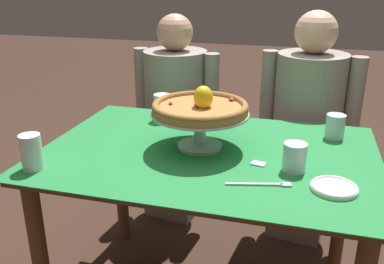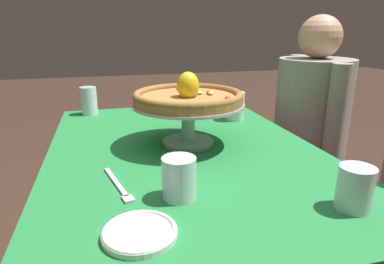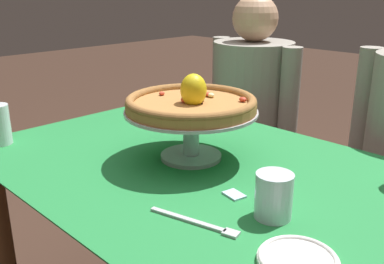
# 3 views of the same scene
# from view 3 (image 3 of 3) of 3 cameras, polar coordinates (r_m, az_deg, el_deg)

# --- Properties ---
(dining_table) EXTENTS (1.25, 0.86, 0.72)m
(dining_table) POSITION_cam_3_polar(r_m,az_deg,el_deg) (1.25, 0.37, -8.72)
(dining_table) COLOR brown
(dining_table) RESTS_ON ground
(pizza_stand) EXTENTS (0.37, 0.37, 0.14)m
(pizza_stand) POSITION_cam_3_polar(r_m,az_deg,el_deg) (1.21, -0.12, 0.99)
(pizza_stand) COLOR #B7B7C1
(pizza_stand) RESTS_ON dining_table
(pizza) EXTENTS (0.36, 0.36, 0.10)m
(pizza) POSITION_cam_3_polar(r_m,az_deg,el_deg) (1.19, -0.09, 3.91)
(pizza) COLOR #AD753D
(pizza) RESTS_ON pizza_stand
(water_glass_side_right) EXTENTS (0.08, 0.08, 0.10)m
(water_glass_side_right) POSITION_cam_3_polar(r_m,az_deg,el_deg) (0.94, 10.63, -8.59)
(water_glass_side_right) COLOR silver
(water_glass_side_right) RESTS_ON dining_table
(water_glass_back_left) EXTENTS (0.08, 0.08, 0.12)m
(water_glass_back_left) POSITION_cam_3_polar(r_m,az_deg,el_deg) (1.58, 0.48, 3.36)
(water_glass_back_left) COLOR white
(water_glass_back_left) RESTS_ON dining_table
(side_plate) EXTENTS (0.14, 0.14, 0.02)m
(side_plate) POSITION_cam_3_polar(r_m,az_deg,el_deg) (0.82, 13.70, -15.93)
(side_plate) COLOR white
(side_plate) RESTS_ON dining_table
(dinner_fork) EXTENTS (0.21, 0.07, 0.01)m
(dinner_fork) POSITION_cam_3_polar(r_m,az_deg,el_deg) (0.92, 0.80, -11.83)
(dinner_fork) COLOR #B7B7C1
(dinner_fork) RESTS_ON dining_table
(sugar_packet) EXTENTS (0.06, 0.05, 0.00)m
(sugar_packet) POSITION_cam_3_polar(r_m,az_deg,el_deg) (1.04, 5.53, -8.18)
(sugar_packet) COLOR silver
(sugar_packet) RESTS_ON dining_table
(diner_left) EXTENTS (0.50, 0.39, 1.15)m
(diner_left) POSITION_cam_3_polar(r_m,az_deg,el_deg) (1.99, 7.62, 0.11)
(diner_left) COLOR gray
(diner_left) RESTS_ON ground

